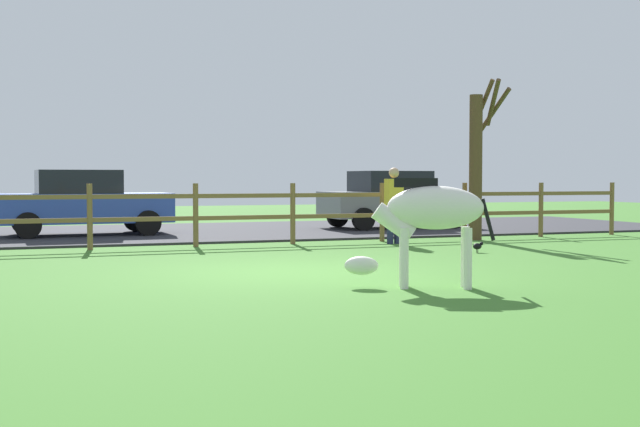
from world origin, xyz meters
name	(u,v)px	position (x,y,z in m)	size (l,w,h in m)	color
ground_plane	(295,272)	(0.00, 0.00, 0.00)	(60.00, 60.00, 0.00)	#3D7528
parking_asphalt	(180,232)	(0.00, 9.30, 0.03)	(28.00, 7.40, 0.05)	#2D2D33
paddock_fence	(196,211)	(-0.47, 5.00, 0.75)	(21.16, 0.11, 1.31)	brown
bare_tree	(477,160)	(5.96, 4.65, 1.83)	(0.83, 1.20, 3.67)	#513A23
zebra	(429,216)	(1.04, -2.29, 0.93)	(1.82, 1.03, 1.41)	white
crow_on_grass	(478,246)	(4.28, 1.83, 0.13)	(0.21, 0.10, 0.20)	black
parked_car_blue	(83,202)	(-2.42, 8.76, 0.84)	(4.07, 2.02, 1.56)	#2D4CAD
parked_car_grey	(394,199)	(5.82, 8.78, 0.84)	(4.05, 1.98, 1.56)	slate
visitor_near_fence	(394,202)	(3.68, 4.29, 0.91)	(0.38, 0.26, 1.64)	#232847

